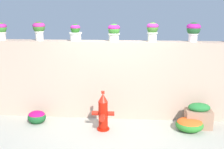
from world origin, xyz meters
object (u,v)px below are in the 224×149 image
at_px(potted_plant_0, 1,29).
at_px(potted_plant_1, 39,29).
at_px(potted_plant_3, 114,31).
at_px(potted_plant_4, 153,30).
at_px(flower_bush_left, 37,117).
at_px(flower_bush_right, 189,124).
at_px(potted_plant_5, 194,30).
at_px(planter_box, 198,116).
at_px(potted_plant_2, 75,32).
at_px(fire_hydrant, 103,113).

xyz_separation_m(potted_plant_0, potted_plant_1, (0.87, 0.00, 0.02)).
distance_m(potted_plant_3, potted_plant_4, 0.83).
xyz_separation_m(flower_bush_left, flower_bush_right, (3.25, -0.15, -0.01)).
distance_m(potted_plant_5, planter_box, 1.83).
height_order(potted_plant_3, flower_bush_left, potted_plant_3).
bearing_deg(potted_plant_5, potted_plant_0, -179.21).
bearing_deg(potted_plant_0, potted_plant_5, 0.79).
bearing_deg(potted_plant_4, planter_box, -26.64).
bearing_deg(potted_plant_4, flower_bush_right, -40.85).
xyz_separation_m(potted_plant_2, planter_box, (2.65, -0.47, -1.68)).
relative_size(potted_plant_3, fire_hydrant, 0.45).
bearing_deg(planter_box, potted_plant_1, 171.95).
bearing_deg(potted_plant_5, planter_box, -78.26).
xyz_separation_m(potted_plant_0, flower_bush_left, (0.87, -0.51, -1.84)).
relative_size(potted_plant_4, potted_plant_5, 1.00).
height_order(potted_plant_4, flower_bush_left, potted_plant_4).
bearing_deg(potted_plant_3, fire_hydrant, -102.57).
relative_size(fire_hydrant, flower_bush_left, 2.10).
distance_m(fire_hydrant, flower_bush_left, 1.52).
relative_size(potted_plant_2, potted_plant_5, 0.89).
height_order(potted_plant_4, planter_box, potted_plant_4).
bearing_deg(flower_bush_right, planter_box, 39.59).
xyz_separation_m(potted_plant_3, flower_bush_right, (1.60, -0.66, -1.82)).
height_order(potted_plant_3, potted_plant_5, potted_plant_5).
xyz_separation_m(potted_plant_1, potted_plant_2, (0.81, -0.02, -0.07)).
distance_m(potted_plant_2, flower_bush_right, 3.10).
height_order(potted_plant_4, potted_plant_5, potted_plant_5).
relative_size(flower_bush_left, planter_box, 0.74).
bearing_deg(fire_hydrant, flower_bush_left, 170.80).
relative_size(potted_plant_0, planter_box, 0.74).
xyz_separation_m(potted_plant_2, fire_hydrant, (0.67, -0.74, -1.56)).
distance_m(potted_plant_1, potted_plant_4, 2.48).
height_order(potted_plant_5, fire_hydrant, potted_plant_5).
relative_size(potted_plant_1, planter_box, 0.78).
height_order(potted_plant_0, potted_plant_5, potted_plant_5).
relative_size(flower_bush_right, planter_box, 1.06).
bearing_deg(flower_bush_left, potted_plant_4, 11.91).
xyz_separation_m(potted_plant_0, fire_hydrant, (2.35, -0.76, -1.61)).
bearing_deg(potted_plant_1, flower_bush_left, -89.58).
bearing_deg(potted_plant_3, potted_plant_5, 1.89).
distance_m(potted_plant_1, planter_box, 3.91).
relative_size(potted_plant_0, fire_hydrant, 0.47).
xyz_separation_m(potted_plant_4, fire_hydrant, (-1.00, -0.76, -1.62)).
xyz_separation_m(potted_plant_4, flower_bush_left, (-2.48, -0.52, -1.85)).
bearing_deg(potted_plant_3, planter_box, -15.08).
height_order(flower_bush_left, planter_box, planter_box).
height_order(potted_plant_2, potted_plant_4, potted_plant_4).
height_order(potted_plant_1, potted_plant_5, potted_plant_1).
height_order(fire_hydrant, planter_box, fire_hydrant).
distance_m(potted_plant_0, flower_bush_left, 2.10).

